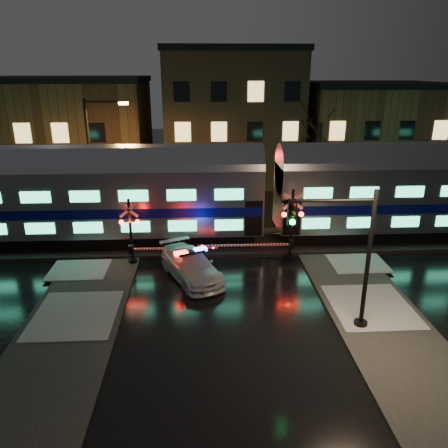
# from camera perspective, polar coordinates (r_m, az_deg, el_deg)

# --- Properties ---
(ground) EXTENTS (120.00, 120.00, 0.00)m
(ground) POSITION_cam_1_polar(r_m,az_deg,el_deg) (22.21, -0.24, -7.54)
(ground) COLOR black
(ground) RESTS_ON ground
(ballast) EXTENTS (90.00, 4.20, 0.24)m
(ballast) POSITION_cam_1_polar(r_m,az_deg,el_deg) (26.71, -0.78, -2.41)
(ballast) COLOR black
(ballast) RESTS_ON ground
(sidewalk_left) EXTENTS (4.00, 20.00, 0.12)m
(sidewalk_left) POSITION_cam_1_polar(r_m,az_deg,el_deg) (17.91, -21.32, -16.17)
(sidewalk_left) COLOR #2D2D2D
(sidewalk_left) RESTS_ON ground
(sidewalk_right) EXTENTS (4.00, 20.00, 0.12)m
(sidewalk_right) POSITION_cam_1_polar(r_m,az_deg,el_deg) (18.61, 21.95, -14.79)
(sidewalk_right) COLOR #2D2D2D
(sidewalk_right) RESTS_ON ground
(building_left) EXTENTS (14.00, 10.00, 9.00)m
(building_left) POSITION_cam_1_polar(r_m,az_deg,el_deg) (43.80, -19.39, 11.14)
(building_left) COLOR brown
(building_left) RESTS_ON ground
(building_mid) EXTENTS (12.00, 11.00, 11.50)m
(building_mid) POSITION_cam_1_polar(r_m,az_deg,el_deg) (42.57, 0.95, 13.70)
(building_mid) COLOR brown
(building_mid) RESTS_ON ground
(building_right) EXTENTS (12.00, 10.00, 8.50)m
(building_right) POSITION_cam_1_polar(r_m,az_deg,el_deg) (45.08, 18.03, 11.18)
(building_right) COLOR brown
(building_right) RESTS_ON ground
(train) EXTENTS (51.00, 3.12, 5.92)m
(train) POSITION_cam_1_polar(r_m,az_deg,el_deg) (25.96, 5.97, 4.43)
(train) COLOR black
(train) RESTS_ON ballast
(police_car) EXTENTS (3.78, 5.22, 1.57)m
(police_car) POSITION_cam_1_polar(r_m,az_deg,el_deg) (22.34, -4.32, -5.42)
(police_car) COLOR silver
(police_car) RESTS_ON ground
(crossing_signal_right) EXTENTS (5.80, 0.66, 4.11)m
(crossing_signal_right) POSITION_cam_1_polar(r_m,az_deg,el_deg) (24.04, 7.96, -1.13)
(crossing_signal_right) COLOR black
(crossing_signal_right) RESTS_ON ground
(crossing_signal_left) EXTENTS (5.25, 0.63, 3.72)m
(crossing_signal_left) POSITION_cam_1_polar(r_m,az_deg,el_deg) (23.91, -11.20, -1.88)
(crossing_signal_left) COLOR black
(crossing_signal_left) RESTS_ON ground
(traffic_light) EXTENTS (3.83, 0.69, 5.92)m
(traffic_light) POSITION_cam_1_polar(r_m,az_deg,el_deg) (17.68, 15.58, -4.44)
(traffic_light) COLOR black
(traffic_light) RESTS_ON ground
(streetlight) EXTENTS (2.81, 0.29, 8.41)m
(streetlight) POSITION_cam_1_polar(r_m,az_deg,el_deg) (30.03, -16.58, 8.66)
(streetlight) COLOR black
(streetlight) RESTS_ON ground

